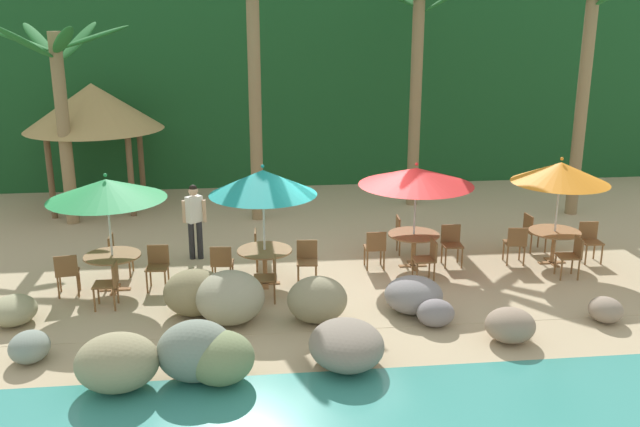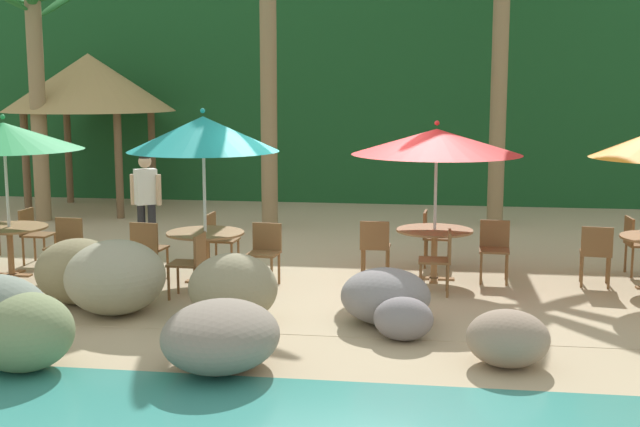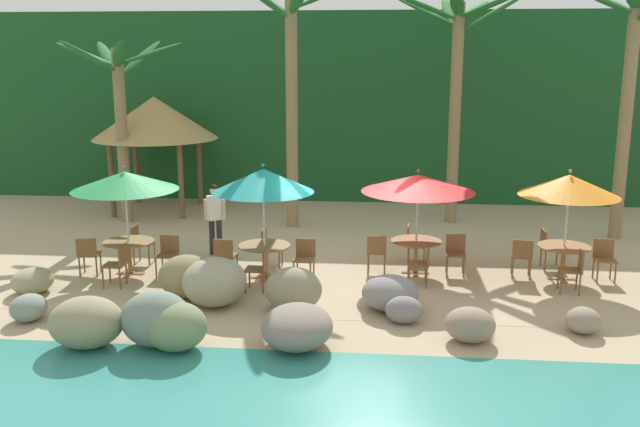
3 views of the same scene
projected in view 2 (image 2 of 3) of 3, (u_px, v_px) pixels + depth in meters
The scene contains 27 objects.
ground_plane at pixel (333, 282), 11.98m from camera, with size 120.00×120.00×0.00m, color tan.
terrace_deck at pixel (333, 281), 11.98m from camera, with size 18.00×5.20×0.01m.
foliage_backdrop at pixel (380, 75), 20.31m from camera, with size 28.00×2.40×6.00m.
rock_seawall at pixel (191, 304), 9.31m from camera, with size 15.45×3.67×0.93m.
umbrella_green at pixel (4, 136), 12.00m from camera, with size 2.26×2.26×2.38m.
dining_table_green at pixel (10, 235), 12.23m from camera, with size 1.10×1.10×0.74m.
chair_green_seaward at pixel (66, 243), 12.15m from camera, with size 0.45×0.46×0.87m.
chair_green_inland at pixel (33, 232), 13.09m from camera, with size 0.44×0.43×0.87m.
umbrella_teal at pixel (203, 134), 11.56m from camera, with size 2.12×2.12×2.48m.
dining_table_teal at pixel (205, 241), 11.80m from camera, with size 1.10×1.10×0.74m.
chair_teal_seaward at pixel (265, 249), 11.71m from camera, with size 0.46×0.46×0.87m.
chair_teal_inland at pixel (218, 237), 12.66m from camera, with size 0.45×0.44×0.87m.
chair_teal_left at pixel (148, 246), 11.93m from camera, with size 0.46×0.47×0.87m.
chair_teal_right at pixel (192, 260), 10.97m from camera, with size 0.44×0.43×0.87m.
umbrella_red at pixel (437, 142), 11.79m from camera, with size 2.42×2.42×2.30m.
dining_table_red at pixel (434, 238), 12.00m from camera, with size 1.10×1.10×0.74m.
chair_red_seaward at pixel (494, 246), 11.94m from camera, with size 0.44×0.45×0.87m.
chair_red_inland at pixel (432, 234), 12.86m from camera, with size 0.45×0.44×0.87m.
chair_red_left at pixel (375, 244), 12.05m from camera, with size 0.42×0.43×0.87m.
chair_red_right at pixel (441, 257), 11.17m from camera, with size 0.43×0.42×0.87m.
chair_orange_inland at pixel (636, 241), 12.29m from camera, with size 0.45×0.44×0.87m.
chair_orange_left at pixel (596, 251), 11.58m from camera, with size 0.47×0.48×0.87m.
palm_tree_nearest at pixel (34, 48), 16.75m from camera, with size 3.58×3.32×5.10m.
palm_tree_second at pixel (269, 2), 15.75m from camera, with size 3.53×3.51×6.64m.
palm_tree_third at pixel (502, 0), 16.09m from camera, with size 3.67×3.77×6.32m.
palapa_hut at pixel (89, 83), 18.27m from camera, with size 3.75×3.75×3.45m.
waiter_in_white at pixel (146, 197), 13.59m from camera, with size 0.52×0.37×1.70m.
Camera 2 is at (1.47, -11.59, 2.84)m, focal length 46.82 mm.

